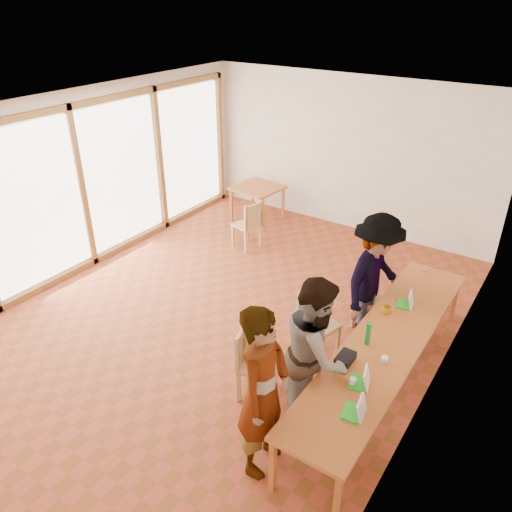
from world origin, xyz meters
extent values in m
plane|color=#A13F26|center=(0.00, 0.00, 0.00)|extent=(8.00, 8.00, 0.00)
cube|color=white|center=(0.00, 4.00, 1.50)|extent=(6.00, 0.10, 3.00)
cube|color=white|center=(3.00, 0.00, 1.50)|extent=(0.10, 8.00, 3.00)
cube|color=white|center=(-2.96, 0.00, 1.50)|extent=(0.10, 8.00, 3.00)
cube|color=white|center=(0.00, 0.00, 3.02)|extent=(6.00, 8.00, 0.04)
cube|color=#CA6A2D|center=(2.50, -0.15, 0.72)|extent=(0.80, 4.00, 0.05)
cube|color=#CA6A2D|center=(2.16, -2.09, 0.35)|extent=(0.06, 0.06, 0.70)
cube|color=#CA6A2D|center=(2.16, 1.79, 0.35)|extent=(0.06, 0.06, 0.70)
cube|color=#CA6A2D|center=(2.84, -2.09, 0.35)|extent=(0.06, 0.06, 0.70)
cube|color=#CA6A2D|center=(2.84, 1.79, 0.35)|extent=(0.06, 0.06, 0.70)
cube|color=#CA6A2D|center=(-1.57, 3.20, 0.72)|extent=(0.90, 0.90, 0.05)
cube|color=#CA6A2D|center=(-1.96, 2.81, 0.35)|extent=(0.05, 0.05, 0.70)
cube|color=#CA6A2D|center=(-1.96, 3.59, 0.35)|extent=(0.05, 0.05, 0.70)
cube|color=#CA6A2D|center=(-1.18, 2.81, 0.35)|extent=(0.05, 0.05, 0.70)
cube|color=#CA6A2D|center=(-1.18, 3.59, 0.35)|extent=(0.05, 0.05, 0.70)
cube|color=tan|center=(1.29, -1.05, 0.44)|extent=(0.55, 0.55, 0.04)
cube|color=tan|center=(1.10, -1.12, 0.68)|extent=(0.18, 0.42, 0.45)
cube|color=tan|center=(1.34, -0.93, 0.39)|extent=(0.41, 0.41, 0.04)
cube|color=tan|center=(1.16, -0.91, 0.61)|extent=(0.07, 0.38, 0.40)
cube|color=tan|center=(1.53, 0.03, 0.45)|extent=(0.54, 0.54, 0.04)
cube|color=tan|center=(1.34, 0.08, 0.70)|extent=(0.15, 0.44, 0.46)
cube|color=tan|center=(1.90, 0.97, 0.43)|extent=(0.51, 0.51, 0.04)
cube|color=tan|center=(1.72, 1.02, 0.66)|extent=(0.14, 0.41, 0.44)
cube|color=tan|center=(-1.06, 2.08, 0.44)|extent=(0.52, 0.52, 0.04)
cube|color=tan|center=(-0.88, 2.03, 0.69)|extent=(0.14, 0.43, 0.45)
imported|color=gray|center=(1.89, -1.85, 0.96)|extent=(0.54, 0.75, 1.91)
imported|color=gray|center=(2.02, -1.01, 0.92)|extent=(0.98, 1.09, 1.85)
imported|color=gray|center=(1.94, 0.80, 0.93)|extent=(0.79, 1.25, 1.85)
cube|color=green|center=(2.64, -1.42, 0.76)|extent=(0.21, 0.27, 0.03)
cube|color=white|center=(2.72, -1.41, 0.85)|extent=(0.11, 0.23, 0.20)
cube|color=green|center=(2.52, -1.01, 0.76)|extent=(0.23, 0.28, 0.03)
cube|color=white|center=(2.60, -0.99, 0.85)|extent=(0.13, 0.23, 0.20)
cube|color=green|center=(2.41, 0.67, 0.76)|extent=(0.21, 0.26, 0.02)
cube|color=white|center=(2.49, 0.68, 0.85)|extent=(0.11, 0.23, 0.20)
imported|color=#C2900D|center=(2.29, 0.37, 0.80)|extent=(0.13, 0.13, 0.10)
cylinder|color=#147D2F|center=(2.33, -0.34, 0.89)|extent=(0.07, 0.07, 0.28)
cylinder|color=silver|center=(2.48, -1.07, 0.80)|extent=(0.07, 0.07, 0.09)
cylinder|color=white|center=(2.62, -0.53, 0.78)|extent=(0.08, 0.08, 0.06)
cube|color=#D14482|center=(2.37, 1.72, 0.76)|extent=(0.05, 0.10, 0.01)
cube|color=black|center=(2.26, -0.78, 0.80)|extent=(0.16, 0.26, 0.09)
camera|label=1|loc=(3.84, -4.85, 4.38)|focal=35.00mm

